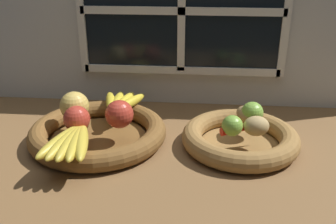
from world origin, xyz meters
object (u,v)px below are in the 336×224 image
Objects in this scene: fruit_bowl_right at (240,138)px; apple_red_front at (77,119)px; fruit_bowl_left at (98,133)px; banana_bunch_front at (72,141)px; banana_bunch_back at (120,103)px; potato_small at (256,126)px; apple_golden_left at (75,106)px; apple_red_right at (119,114)px; lime_near at (232,126)px; chili_pepper at (246,128)px; potato_back at (248,114)px; lime_far at (252,113)px.

apple_red_front is (-42.02, -5.08, 6.25)cm from fruit_bowl_right.
banana_bunch_front is at bearing -100.27° from fruit_bowl_left.
potato_small reaches higher than banana_bunch_back.
apple_red_right is at bearing -16.22° from apple_golden_left.
fruit_bowl_left is 9.51cm from apple_red_right.
banana_bunch_front is 1.13× the size of banana_bunch_back.
apple_golden_left reaches higher than lime_near.
apple_golden_left reaches higher than chili_pepper.
fruit_bowl_left is 2.71× the size of chili_pepper.
fruit_bowl_right is 7.11cm from potato_small.
banana_bunch_back is (-34.50, 11.53, 4.28)cm from fruit_bowl_right.
lime_near is (-5.99, -0.70, 0.14)cm from potato_small.
banana_bunch_back is at bearing 65.66° from apple_red_front.
lime_near reaches higher than chili_pepper.
banana_bunch_back is at bearing 153.97° from lime_near.
banana_bunch_front is at bearing -75.13° from apple_golden_left.
apple_red_right reaches higher than fruit_bowl_left.
apple_red_front is 0.92× the size of potato_back.
chili_pepper is (-1.11, -6.44, -1.11)cm from potato_back.
banana_bunch_back is 40.64cm from potato_small.
lime_near is at bearing -125.84° from lime_far.
apple_golden_left is 1.34× the size of lime_far.
potato_back is (33.72, 6.43, -1.52)cm from apple_red_right.
apple_red_front is 43.16cm from chili_pepper.
potato_back is at bearing 22.96° from banana_bunch_front.
apple_red_front is at bearing 161.01° from chili_pepper.
lime_far reaches higher than banana_bunch_front.
apple_golden_left is at bearing 163.41° from fruit_bowl_left.
apple_golden_left reaches higher than lime_far.
potato_small is (37.81, -14.84, 1.08)cm from banana_bunch_back.
apple_red_right is 1.00× the size of potato_back.
potato_small is at bearing -54.46° from chili_pepper.
lime_near reaches higher than fruit_bowl_right.
chili_pepper reaches higher than fruit_bowl_left.
apple_red_right is 1.40× the size of lime_near.
apple_red_front is 0.92× the size of apple_red_right.
potato_back is (42.80, 18.13, 0.59)cm from banana_bunch_front.
lime_near is (42.18, -5.97, -1.31)cm from apple_golden_left.
apple_golden_left is 14.32cm from banana_bunch_back.
fruit_bowl_left is at bearing 79.73° from banana_bunch_front.
banana_bunch_front is (-9.07, -11.70, -2.11)cm from apple_red_right.
potato_small is at bearing 13.12° from banana_bunch_front.
apple_red_front is 0.34× the size of banana_bunch_front.
apple_red_front is 0.86× the size of apple_golden_left.
potato_small reaches higher than fruit_bowl_right.
potato_small is at bearing -4.55° from fruit_bowl_left.
apple_red_right is 0.37× the size of banana_bunch_front.
banana_bunch_front is at bearing -103.93° from banana_bunch_back.
potato_back is 1.40× the size of lime_near.
potato_back is 1.41cm from lime_far.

